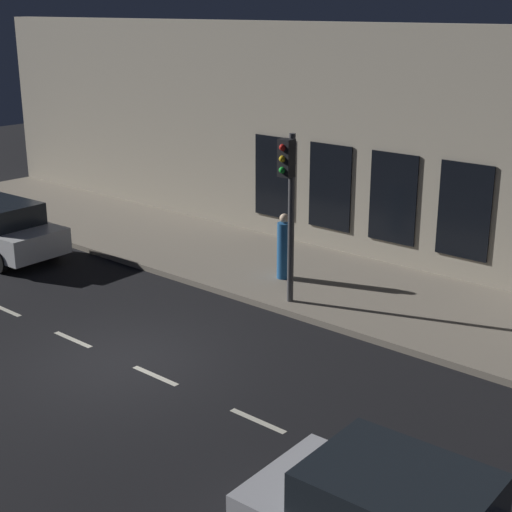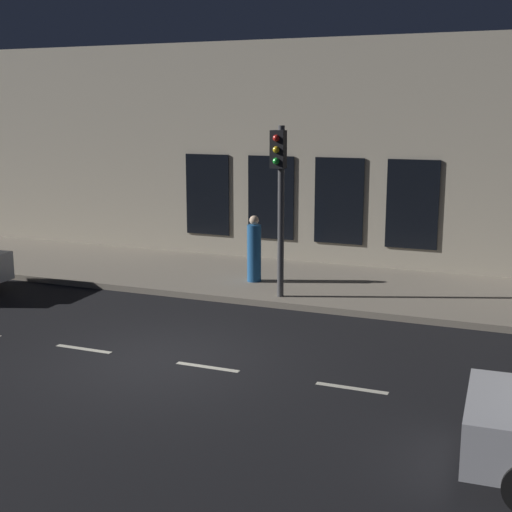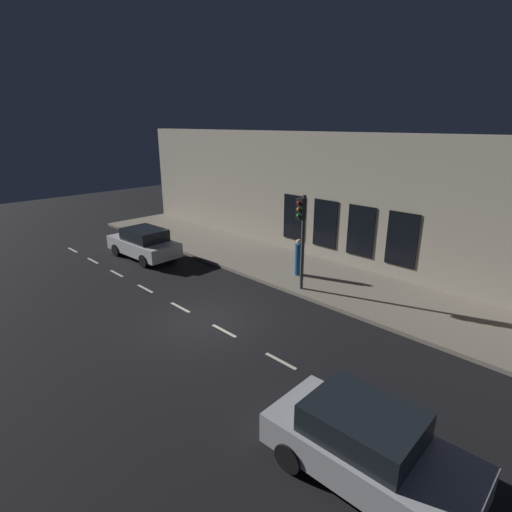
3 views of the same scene
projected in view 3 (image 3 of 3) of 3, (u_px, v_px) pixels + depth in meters
The scene contains 8 objects.
ground_plane at pixel (206, 321), 14.47m from camera, with size 60.00×60.00×0.00m, color black.
sidewalk at pixel (312, 275), 18.64m from camera, with size 4.50×32.00×0.15m.
building_facade at pixel (348, 201), 19.36m from camera, with size 0.65×32.00×6.37m.
lane_centre_line at pixel (224, 331), 13.80m from camera, with size 0.12×27.20×0.01m.
traffic_light at pixel (302, 227), 16.05m from camera, with size 0.49×0.32×3.95m.
parked_car_0 at pixel (367, 445), 7.87m from camera, with size 2.10×4.16×1.58m.
parked_car_1 at pixel (144, 243), 21.06m from camera, with size 2.09×4.35×1.58m.
pedestrian_0 at pixel (298, 258), 18.27m from camera, with size 0.50×0.50×1.69m.
Camera 3 is at (-7.90, -10.47, 6.80)m, focal length 28.23 mm.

